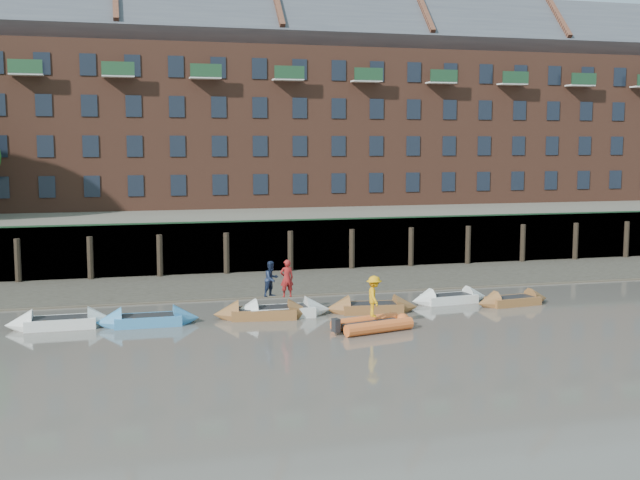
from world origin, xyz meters
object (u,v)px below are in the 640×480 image
object	(u,v)px
rowboat_2	(264,313)
person_rower_a	(287,278)
person_rib_crew	(374,296)
rib_tender	(375,324)
rowboat_3	(281,311)
rowboat_4	(372,308)
rowboat_0	(61,322)
rowboat_5	(449,299)
rowboat_1	(148,320)
person_rower_b	(271,279)
rowboat_6	(513,301)

from	to	relation	value
rowboat_2	person_rower_a	world-z (taller)	person_rower_a
person_rib_crew	rib_tender	bearing A→B (deg)	-143.16
rowboat_3	rowboat_4	bearing A→B (deg)	-2.39
rowboat_0	person_rib_crew	size ratio (longest dim) A/B	2.59
rowboat_4	rowboat_5	xyz separation A→B (m)	(4.53, 1.24, -0.01)
rowboat_5	rowboat_1	bearing A→B (deg)	178.93
rowboat_5	rib_tender	world-z (taller)	rowboat_5
person_rower_a	person_rower_b	size ratio (longest dim) A/B	1.05
rowboat_0	rowboat_6	distance (m)	21.56
rowboat_3	person_rib_crew	xyz separation A→B (m)	(3.34, -3.60, 1.23)
person_rower_a	person_rower_b	xyz separation A→B (m)	(-0.67, 0.29, -0.04)
rowboat_0	rowboat_2	xyz separation A→B (m)	(8.94, -0.34, -0.00)
rowboat_6	rowboat_2	bearing A→B (deg)	172.23
rowboat_1	person_rower_b	size ratio (longest dim) A/B	2.71
rib_tender	rowboat_3	bearing A→B (deg)	118.31
rowboat_3	rowboat_4	distance (m)	4.38
person_rower_a	rowboat_6	bearing A→B (deg)	175.80
rowboat_5	rowboat_2	bearing A→B (deg)	-179.06
rowboat_5	person_rower_a	distance (m)	8.83
rowboat_4	person_rower_a	distance (m)	4.39
person_rib_crew	rowboat_0	bearing A→B (deg)	84.09
rowboat_0	rib_tender	xyz separation A→B (m)	(13.17, -3.83, 0.03)
rowboat_1	rowboat_5	distance (m)	15.04
rowboat_3	rowboat_5	size ratio (longest dim) A/B	1.09
rowboat_2	rowboat_4	xyz separation A→B (m)	(5.23, -0.04, -0.01)
rowboat_2	rowboat_6	distance (m)	12.61
person_rower_b	person_rib_crew	size ratio (longest dim) A/B	0.94
rowboat_0	rowboat_1	world-z (taller)	rowboat_0
rowboat_0	rowboat_3	world-z (taller)	rowboat_3
rowboat_5	person_rower_a	world-z (taller)	person_rower_a
rowboat_4	person_rower_b	distance (m)	5.03
rowboat_0	rib_tender	distance (m)	13.72
rowboat_6	person_rower_a	distance (m)	11.59
rowboat_2	rowboat_3	bearing A→B (deg)	17.94
person_rower_b	person_rib_crew	bearing A→B (deg)	-80.73
rowboat_6	rowboat_3	bearing A→B (deg)	171.42
rowboat_2	rowboat_4	world-z (taller)	rowboat_2
rowboat_0	person_rower_a	distance (m)	10.20
person_rower_a	person_rib_crew	size ratio (longest dim) A/B	0.98
rowboat_1	rowboat_4	xyz separation A→B (m)	(10.46, 0.07, -0.00)
rowboat_1	person_rower_a	distance (m)	6.55
rowboat_0	rowboat_4	bearing A→B (deg)	-2.29
rowboat_5	person_rib_crew	distance (m)	7.34
rib_tender	rowboat_5	bearing A→B (deg)	25.84
rowboat_4	rowboat_5	size ratio (longest dim) A/B	1.06
person_rower_b	rowboat_6	bearing A→B (deg)	-37.32
rib_tender	person_rib_crew	bearing A→B (deg)	102.31
rowboat_2	rowboat_5	distance (m)	9.83
person_rower_b	rowboat_1	bearing A→B (deg)	150.41
rowboat_6	person_rower_a	xyz separation A→B (m)	(-11.48, 0.23, 1.59)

